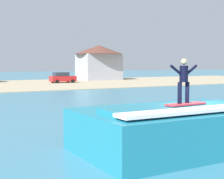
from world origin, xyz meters
The scene contains 6 objects.
ground_plane centered at (0.00, 0.00, 0.00)m, with size 260.00×260.00×0.00m, color teal.
wave_crest centered at (-1.07, -0.08, 0.85)m, with size 7.46×4.56×1.80m.
surfboard centered at (-0.90, -0.51, 1.83)m, with size 1.76×0.64×0.06m.
surfer centered at (-0.98, -0.46, 2.81)m, with size 1.29×0.32×1.70m.
car_far_shore centered at (11.41, 44.82, 0.95)m, with size 4.28×2.32×1.86m.
house_gabled_white centered at (21.64, 51.27, 3.99)m, with size 9.57×9.57×6.98m.
Camera 1 is at (-9.70, -10.56, 3.38)m, focal length 55.43 mm.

